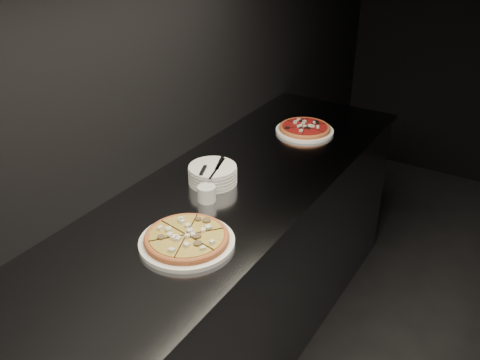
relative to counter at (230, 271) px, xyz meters
The scene contains 7 objects.
wall_left 1.01m from the counter, behind, with size 0.02×5.00×2.80m, color black.
counter is the anchor object (origin of this frame).
pizza_mushroom 0.66m from the counter, 77.46° to the right, with size 0.37×0.37×0.04m.
pizza_tomato 0.86m from the counter, 88.51° to the left, with size 0.32×0.32×0.04m.
plate_stack 0.51m from the counter, behind, with size 0.21×0.21×0.08m.
cutlery 0.55m from the counter, 167.01° to the right, with size 0.07×0.23×0.01m.
ramekin 0.52m from the counter, 96.71° to the right, with size 0.08×0.08×0.07m.
Camera 1 is at (-1.02, -1.70, 2.06)m, focal length 40.00 mm.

